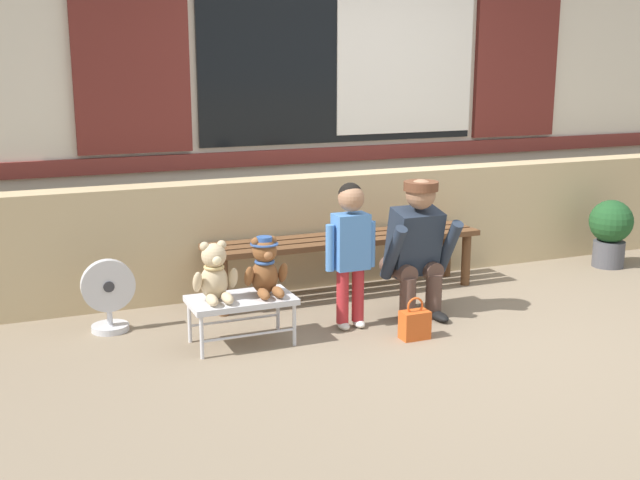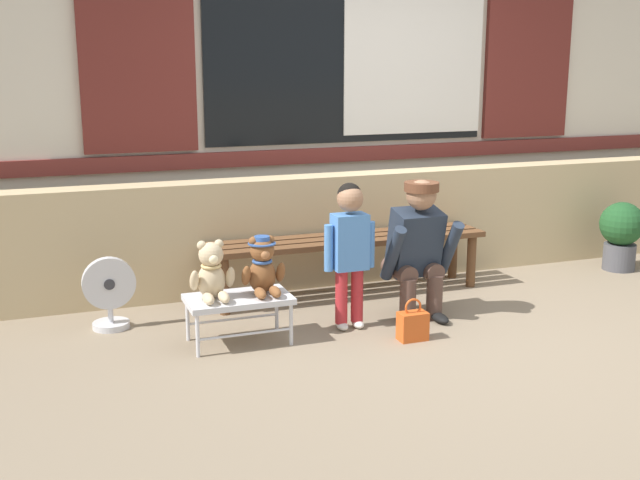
{
  "view_description": "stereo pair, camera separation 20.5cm",
  "coord_description": "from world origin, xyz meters",
  "px_view_note": "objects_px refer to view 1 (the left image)",
  "views": [
    {
      "loc": [
        -2.69,
        -4.12,
        1.73
      ],
      "look_at": [
        -0.72,
        0.59,
        0.55
      ],
      "focal_mm": 44.49,
      "sensor_mm": 36.0,
      "label": 1
    },
    {
      "loc": [
        -2.5,
        -4.19,
        1.73
      ],
      "look_at": [
        -0.72,
        0.59,
        0.55
      ],
      "focal_mm": 44.49,
      "sensor_mm": 36.0,
      "label": 2
    }
  ],
  "objects_px": {
    "small_display_bench": "(241,303)",
    "teddy_bear_plain": "(215,274)",
    "potted_plant": "(610,229)",
    "adult_crouching": "(417,247)",
    "child_standing": "(351,239)",
    "floor_fan": "(109,296)",
    "wooden_bench_long": "(345,245)",
    "handbag_on_ground": "(415,324)",
    "teddy_bear_with_hat": "(265,267)"
  },
  "relations": [
    {
      "from": "small_display_bench",
      "to": "teddy_bear_plain",
      "type": "xyz_separation_m",
      "value": [
        -0.16,
        0.0,
        0.2
      ]
    },
    {
      "from": "potted_plant",
      "to": "adult_crouching",
      "type": "bearing_deg",
      "value": -166.64
    },
    {
      "from": "teddy_bear_plain",
      "to": "adult_crouching",
      "type": "relative_size",
      "value": 0.38
    },
    {
      "from": "small_display_bench",
      "to": "child_standing",
      "type": "bearing_deg",
      "value": 1.54
    },
    {
      "from": "floor_fan",
      "to": "wooden_bench_long",
      "type": "bearing_deg",
      "value": 5.64
    },
    {
      "from": "teddy_bear_plain",
      "to": "potted_plant",
      "type": "xyz_separation_m",
      "value": [
        3.57,
        0.58,
        -0.14
      ]
    },
    {
      "from": "adult_crouching",
      "to": "potted_plant",
      "type": "height_order",
      "value": "adult_crouching"
    },
    {
      "from": "wooden_bench_long",
      "to": "child_standing",
      "type": "height_order",
      "value": "child_standing"
    },
    {
      "from": "child_standing",
      "to": "potted_plant",
      "type": "bearing_deg",
      "value": 11.93
    },
    {
      "from": "teddy_bear_plain",
      "to": "handbag_on_ground",
      "type": "xyz_separation_m",
      "value": [
        1.19,
        -0.33,
        -0.37
      ]
    },
    {
      "from": "child_standing",
      "to": "potted_plant",
      "type": "distance_m",
      "value": 2.74
    },
    {
      "from": "handbag_on_ground",
      "to": "small_display_bench",
      "type": "bearing_deg",
      "value": 162.22
    },
    {
      "from": "small_display_bench",
      "to": "teddy_bear_plain",
      "type": "bearing_deg",
      "value": 179.49
    },
    {
      "from": "small_display_bench",
      "to": "handbag_on_ground",
      "type": "distance_m",
      "value": 1.1
    },
    {
      "from": "child_standing",
      "to": "adult_crouching",
      "type": "distance_m",
      "value": 0.53
    },
    {
      "from": "small_display_bench",
      "to": "child_standing",
      "type": "distance_m",
      "value": 0.81
    },
    {
      "from": "teddy_bear_with_hat",
      "to": "small_display_bench",
      "type": "bearing_deg",
      "value": -179.23
    },
    {
      "from": "small_display_bench",
      "to": "child_standing",
      "type": "xyz_separation_m",
      "value": [
        0.74,
        0.02,
        0.33
      ]
    },
    {
      "from": "teddy_bear_plain",
      "to": "child_standing",
      "type": "relative_size",
      "value": 0.38
    },
    {
      "from": "handbag_on_ground",
      "to": "potted_plant",
      "type": "bearing_deg",
      "value": 21.01
    },
    {
      "from": "teddy_bear_with_hat",
      "to": "handbag_on_ground",
      "type": "bearing_deg",
      "value": -20.91
    },
    {
      "from": "wooden_bench_long",
      "to": "handbag_on_ground",
      "type": "distance_m",
      "value": 1.08
    },
    {
      "from": "child_standing",
      "to": "adult_crouching",
      "type": "xyz_separation_m",
      "value": [
        0.52,
        0.05,
        -0.11
      ]
    },
    {
      "from": "teddy_bear_with_hat",
      "to": "floor_fan",
      "type": "distance_m",
      "value": 1.06
    },
    {
      "from": "small_display_bench",
      "to": "potted_plant",
      "type": "xyz_separation_m",
      "value": [
        3.41,
        0.58,
        0.06
      ]
    },
    {
      "from": "teddy_bear_with_hat",
      "to": "child_standing",
      "type": "bearing_deg",
      "value": 1.75
    },
    {
      "from": "small_display_bench",
      "to": "teddy_bear_plain",
      "type": "distance_m",
      "value": 0.25
    },
    {
      "from": "small_display_bench",
      "to": "adult_crouching",
      "type": "bearing_deg",
      "value": 3.33
    },
    {
      "from": "teddy_bear_with_hat",
      "to": "floor_fan",
      "type": "xyz_separation_m",
      "value": [
        -0.88,
        0.54,
        -0.23
      ]
    },
    {
      "from": "child_standing",
      "to": "handbag_on_ground",
      "type": "height_order",
      "value": "child_standing"
    },
    {
      "from": "teddy_bear_plain",
      "to": "handbag_on_ground",
      "type": "relative_size",
      "value": 1.34
    },
    {
      "from": "small_display_bench",
      "to": "floor_fan",
      "type": "bearing_deg",
      "value": 142.68
    },
    {
      "from": "small_display_bench",
      "to": "adult_crouching",
      "type": "relative_size",
      "value": 0.67
    },
    {
      "from": "child_standing",
      "to": "floor_fan",
      "type": "bearing_deg",
      "value": 160.18
    },
    {
      "from": "teddy_bear_with_hat",
      "to": "child_standing",
      "type": "height_order",
      "value": "child_standing"
    },
    {
      "from": "handbag_on_ground",
      "to": "teddy_bear_plain",
      "type": "bearing_deg",
      "value": 164.42
    },
    {
      "from": "adult_crouching",
      "to": "floor_fan",
      "type": "bearing_deg",
      "value": 166.58
    },
    {
      "from": "small_display_bench",
      "to": "potted_plant",
      "type": "distance_m",
      "value": 3.46
    },
    {
      "from": "wooden_bench_long",
      "to": "potted_plant",
      "type": "relative_size",
      "value": 3.68
    },
    {
      "from": "floor_fan",
      "to": "handbag_on_ground",
      "type": "bearing_deg",
      "value": -26.65
    },
    {
      "from": "wooden_bench_long",
      "to": "small_display_bench",
      "type": "height_order",
      "value": "wooden_bench_long"
    },
    {
      "from": "floor_fan",
      "to": "small_display_bench",
      "type": "bearing_deg",
      "value": -37.32
    },
    {
      "from": "small_display_bench",
      "to": "handbag_on_ground",
      "type": "xyz_separation_m",
      "value": [
        1.03,
        -0.33,
        -0.17
      ]
    },
    {
      "from": "teddy_bear_plain",
      "to": "potted_plant",
      "type": "distance_m",
      "value": 3.62
    },
    {
      "from": "wooden_bench_long",
      "to": "child_standing",
      "type": "distance_m",
      "value": 0.78
    },
    {
      "from": "child_standing",
      "to": "handbag_on_ground",
      "type": "bearing_deg",
      "value": -50.79
    },
    {
      "from": "teddy_bear_plain",
      "to": "small_display_bench",
      "type": "bearing_deg",
      "value": -0.51
    },
    {
      "from": "child_standing",
      "to": "adult_crouching",
      "type": "relative_size",
      "value": 1.01
    },
    {
      "from": "teddy_bear_with_hat",
      "to": "child_standing",
      "type": "xyz_separation_m",
      "value": [
        0.58,
        0.02,
        0.12
      ]
    },
    {
      "from": "teddy_bear_with_hat",
      "to": "potted_plant",
      "type": "height_order",
      "value": "teddy_bear_with_hat"
    }
  ]
}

